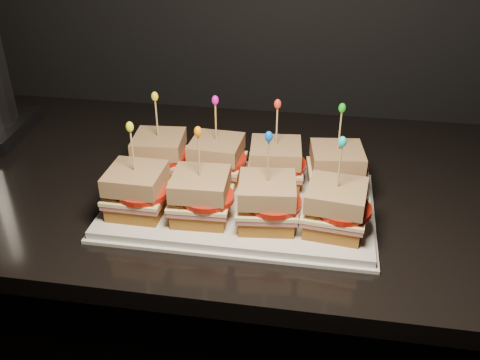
# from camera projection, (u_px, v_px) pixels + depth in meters

# --- Properties ---
(cabinet) EXTENTS (2.59, 0.64, 0.86)m
(cabinet) POSITION_uv_depth(u_px,v_px,m) (215.00, 345.00, 1.25)
(cabinet) COLOR black
(cabinet) RESTS_ON ground
(granite_slab) EXTENTS (2.63, 0.68, 0.03)m
(granite_slab) POSITION_uv_depth(u_px,v_px,m) (210.00, 182.00, 1.03)
(granite_slab) COLOR black
(granite_slab) RESTS_ON cabinet
(platter) EXTENTS (0.44, 0.27, 0.02)m
(platter) POSITION_uv_depth(u_px,v_px,m) (240.00, 203.00, 0.92)
(platter) COLOR silver
(platter) RESTS_ON granite_slab
(platter_rim) EXTENTS (0.45, 0.29, 0.01)m
(platter_rim) POSITION_uv_depth(u_px,v_px,m) (240.00, 206.00, 0.92)
(platter_rim) COLOR silver
(platter_rim) RESTS_ON granite_slab
(sandwich_0_bread_bot) EXTENTS (0.09, 0.09, 0.02)m
(sandwich_0_bread_bot) POSITION_uv_depth(u_px,v_px,m) (161.00, 168.00, 0.98)
(sandwich_0_bread_bot) COLOR brown
(sandwich_0_bread_bot) RESTS_ON platter
(sandwich_0_ham) EXTENTS (0.10, 0.10, 0.01)m
(sandwich_0_ham) POSITION_uv_depth(u_px,v_px,m) (160.00, 160.00, 0.97)
(sandwich_0_ham) COLOR #B25956
(sandwich_0_ham) RESTS_ON sandwich_0_bread_bot
(sandwich_0_cheese) EXTENTS (0.10, 0.10, 0.01)m
(sandwich_0_cheese) POSITION_uv_depth(u_px,v_px,m) (160.00, 157.00, 0.97)
(sandwich_0_cheese) COLOR #F9E89E
(sandwich_0_cheese) RESTS_ON sandwich_0_ham
(sandwich_0_tomato) EXTENTS (0.09, 0.09, 0.01)m
(sandwich_0_tomato) POSITION_uv_depth(u_px,v_px,m) (165.00, 155.00, 0.96)
(sandwich_0_tomato) COLOR #B51B0D
(sandwich_0_tomato) RESTS_ON sandwich_0_cheese
(sandwich_0_bread_top) EXTENTS (0.09, 0.09, 0.03)m
(sandwich_0_bread_top) POSITION_uv_depth(u_px,v_px,m) (159.00, 144.00, 0.96)
(sandwich_0_bread_top) COLOR #652F0E
(sandwich_0_bread_top) RESTS_ON sandwich_0_tomato
(sandwich_0_pick) EXTENTS (0.00, 0.00, 0.09)m
(sandwich_0_pick) POSITION_uv_depth(u_px,v_px,m) (157.00, 121.00, 0.93)
(sandwich_0_pick) COLOR tan
(sandwich_0_pick) RESTS_ON sandwich_0_bread_top
(sandwich_0_frill) EXTENTS (0.01, 0.01, 0.02)m
(sandwich_0_frill) POSITION_uv_depth(u_px,v_px,m) (155.00, 96.00, 0.91)
(sandwich_0_frill) COLOR yellow
(sandwich_0_frill) RESTS_ON sandwich_0_pick
(sandwich_1_bread_bot) EXTENTS (0.09, 0.09, 0.02)m
(sandwich_1_bread_bot) POSITION_uv_depth(u_px,v_px,m) (217.00, 172.00, 0.97)
(sandwich_1_bread_bot) COLOR brown
(sandwich_1_bread_bot) RESTS_ON platter
(sandwich_1_ham) EXTENTS (0.10, 0.10, 0.01)m
(sandwich_1_ham) POSITION_uv_depth(u_px,v_px,m) (217.00, 165.00, 0.96)
(sandwich_1_ham) COLOR #B25956
(sandwich_1_ham) RESTS_ON sandwich_1_bread_bot
(sandwich_1_cheese) EXTENTS (0.10, 0.10, 0.01)m
(sandwich_1_cheese) POSITION_uv_depth(u_px,v_px,m) (217.00, 161.00, 0.96)
(sandwich_1_cheese) COLOR #F9E89E
(sandwich_1_cheese) RESTS_ON sandwich_1_ham
(sandwich_1_tomato) EXTENTS (0.09, 0.09, 0.01)m
(sandwich_1_tomato) POSITION_uv_depth(u_px,v_px,m) (223.00, 160.00, 0.95)
(sandwich_1_tomato) COLOR #B51B0D
(sandwich_1_tomato) RESTS_ON sandwich_1_cheese
(sandwich_1_bread_top) EXTENTS (0.09, 0.09, 0.03)m
(sandwich_1_bread_top) POSITION_uv_depth(u_px,v_px,m) (216.00, 148.00, 0.94)
(sandwich_1_bread_top) COLOR #652F0E
(sandwich_1_bread_top) RESTS_ON sandwich_1_tomato
(sandwich_1_pick) EXTENTS (0.00, 0.00, 0.09)m
(sandwich_1_pick) POSITION_uv_depth(u_px,v_px,m) (216.00, 125.00, 0.92)
(sandwich_1_pick) COLOR tan
(sandwich_1_pick) RESTS_ON sandwich_1_bread_top
(sandwich_1_frill) EXTENTS (0.01, 0.01, 0.02)m
(sandwich_1_frill) POSITION_uv_depth(u_px,v_px,m) (215.00, 100.00, 0.90)
(sandwich_1_frill) COLOR #D513AC
(sandwich_1_frill) RESTS_ON sandwich_1_pick
(sandwich_2_bread_bot) EXTENTS (0.09, 0.09, 0.02)m
(sandwich_2_bread_bot) POSITION_uv_depth(u_px,v_px,m) (275.00, 177.00, 0.95)
(sandwich_2_bread_bot) COLOR brown
(sandwich_2_bread_bot) RESTS_ON platter
(sandwich_2_ham) EXTENTS (0.10, 0.10, 0.01)m
(sandwich_2_ham) POSITION_uv_depth(u_px,v_px,m) (275.00, 169.00, 0.94)
(sandwich_2_ham) COLOR #B25956
(sandwich_2_ham) RESTS_ON sandwich_2_bread_bot
(sandwich_2_cheese) EXTENTS (0.10, 0.10, 0.01)m
(sandwich_2_cheese) POSITION_uv_depth(u_px,v_px,m) (275.00, 166.00, 0.94)
(sandwich_2_cheese) COLOR #F9E89E
(sandwich_2_cheese) RESTS_ON sandwich_2_ham
(sandwich_2_tomato) EXTENTS (0.09, 0.09, 0.01)m
(sandwich_2_tomato) POSITION_uv_depth(u_px,v_px,m) (282.00, 164.00, 0.93)
(sandwich_2_tomato) COLOR #B51B0D
(sandwich_2_tomato) RESTS_ON sandwich_2_cheese
(sandwich_2_bread_top) EXTENTS (0.09, 0.09, 0.03)m
(sandwich_2_bread_top) POSITION_uv_depth(u_px,v_px,m) (276.00, 152.00, 0.93)
(sandwich_2_bread_top) COLOR #652F0E
(sandwich_2_bread_top) RESTS_ON sandwich_2_tomato
(sandwich_2_pick) EXTENTS (0.00, 0.00, 0.09)m
(sandwich_2_pick) POSITION_uv_depth(u_px,v_px,m) (277.00, 129.00, 0.91)
(sandwich_2_pick) COLOR tan
(sandwich_2_pick) RESTS_ON sandwich_2_bread_top
(sandwich_2_frill) EXTENTS (0.01, 0.01, 0.02)m
(sandwich_2_frill) POSITION_uv_depth(u_px,v_px,m) (278.00, 104.00, 0.88)
(sandwich_2_frill) COLOR red
(sandwich_2_frill) RESTS_ON sandwich_2_pick
(sandwich_3_bread_bot) EXTENTS (0.10, 0.10, 0.02)m
(sandwich_3_bread_bot) POSITION_uv_depth(u_px,v_px,m) (335.00, 182.00, 0.94)
(sandwich_3_bread_bot) COLOR brown
(sandwich_3_bread_bot) RESTS_ON platter
(sandwich_3_ham) EXTENTS (0.10, 0.10, 0.01)m
(sandwich_3_ham) POSITION_uv_depth(u_px,v_px,m) (335.00, 174.00, 0.93)
(sandwich_3_ham) COLOR #B25956
(sandwich_3_ham) RESTS_ON sandwich_3_bread_bot
(sandwich_3_cheese) EXTENTS (0.11, 0.10, 0.01)m
(sandwich_3_cheese) POSITION_uv_depth(u_px,v_px,m) (336.00, 171.00, 0.93)
(sandwich_3_cheese) COLOR #F9E89E
(sandwich_3_cheese) RESTS_ON sandwich_3_ham
(sandwich_3_tomato) EXTENTS (0.09, 0.09, 0.01)m
(sandwich_3_tomato) POSITION_uv_depth(u_px,v_px,m) (343.00, 169.00, 0.92)
(sandwich_3_tomato) COLOR #B51B0D
(sandwich_3_tomato) RESTS_ON sandwich_3_cheese
(sandwich_3_bread_top) EXTENTS (0.10, 0.10, 0.03)m
(sandwich_3_bread_top) POSITION_uv_depth(u_px,v_px,m) (337.00, 157.00, 0.91)
(sandwich_3_bread_top) COLOR #652F0E
(sandwich_3_bread_top) RESTS_ON sandwich_3_tomato
(sandwich_3_pick) EXTENTS (0.00, 0.00, 0.09)m
(sandwich_3_pick) POSITION_uv_depth(u_px,v_px,m) (340.00, 133.00, 0.89)
(sandwich_3_pick) COLOR tan
(sandwich_3_pick) RESTS_ON sandwich_3_bread_top
(sandwich_3_frill) EXTENTS (0.01, 0.01, 0.02)m
(sandwich_3_frill) POSITION_uv_depth(u_px,v_px,m) (342.00, 108.00, 0.87)
(sandwich_3_frill) COLOR #1AB118
(sandwich_3_frill) RESTS_ON sandwich_3_pick
(sandwich_4_bread_bot) EXTENTS (0.09, 0.09, 0.02)m
(sandwich_4_bread_bot) POSITION_uv_depth(u_px,v_px,m) (139.00, 205.00, 0.87)
(sandwich_4_bread_bot) COLOR brown
(sandwich_4_bread_bot) RESTS_ON platter
(sandwich_4_ham) EXTENTS (0.10, 0.09, 0.01)m
(sandwich_4_ham) POSITION_uv_depth(u_px,v_px,m) (138.00, 196.00, 0.87)
(sandwich_4_ham) COLOR #B25956
(sandwich_4_ham) RESTS_ON sandwich_4_bread_bot
(sandwich_4_cheese) EXTENTS (0.10, 0.09, 0.01)m
(sandwich_4_cheese) POSITION_uv_depth(u_px,v_px,m) (137.00, 193.00, 0.86)
(sandwich_4_cheese) COLOR #F9E89E
(sandwich_4_cheese) RESTS_ON sandwich_4_ham
(sandwich_4_tomato) EXTENTS (0.09, 0.09, 0.01)m
(sandwich_4_tomato) POSITION_uv_depth(u_px,v_px,m) (143.00, 191.00, 0.85)
(sandwich_4_tomato) COLOR #B51B0D
(sandwich_4_tomato) RESTS_ON sandwich_4_cheese
(sandwich_4_bread_top) EXTENTS (0.09, 0.09, 0.03)m
(sandwich_4_bread_top) POSITION_uv_depth(u_px,v_px,m) (136.00, 178.00, 0.85)
(sandwich_4_bread_top) COLOR #652F0E
(sandwich_4_bread_top) RESTS_ON sandwich_4_tomato
(sandwich_4_pick) EXTENTS (0.00, 0.00, 0.09)m
(sandwich_4_pick) POSITION_uv_depth(u_px,v_px,m) (133.00, 153.00, 0.83)
(sandwich_4_pick) COLOR tan
(sandwich_4_pick) RESTS_ON sandwich_4_bread_top
(sandwich_4_frill) EXTENTS (0.01, 0.01, 0.02)m
(sandwich_4_frill) POSITION_uv_depth(u_px,v_px,m) (130.00, 127.00, 0.80)
(sandwich_4_frill) COLOR yellow
(sandwich_4_frill) RESTS_ON sandwich_4_pick
(sandwich_5_bread_bot) EXTENTS (0.09, 0.09, 0.02)m
(sandwich_5_bread_bot) POSITION_uv_depth(u_px,v_px,m) (201.00, 210.00, 0.86)
(sandwich_5_bread_bot) COLOR brown
(sandwich_5_bread_bot) RESTS_ON platter
(sandwich_5_ham) EXTENTS (0.10, 0.09, 0.01)m
(sandwich_5_ham) POSITION_uv_depth(u_px,v_px,m) (201.00, 202.00, 0.85)
(sandwich_5_ham) COLOR #B25956
(sandwich_5_ham) RESTS_ON sandwich_5_bread_bot
(sandwich_5_cheese) EXTENTS (0.10, 0.10, 0.01)m
(sandwich_5_cheese) POSITION_uv_depth(u_px,v_px,m) (201.00, 198.00, 0.85)
(sandwich_5_cheese) COLOR #F9E89E
(sandwich_5_cheese) RESTS_ON sandwich_5_ham
(sandwich_5_tomato) EXTENTS (0.09, 0.09, 0.01)m
(sandwich_5_tomato) POSITION_uv_depth(u_px,v_px,m) (207.00, 197.00, 0.84)
(sandwich_5_tomato) COLOR #B51B0D
(sandwich_5_tomato) RESTS_ON sandwich_5_cheese
(sandwich_5_bread_top) EXTENTS (0.09, 0.09, 0.03)m
(sandwich_5_bread_top) POSITION_uv_depth(u_px,v_px,m) (200.00, 184.00, 0.83)
(sandwich_5_bread_top) COLOR #652F0E
(sandwich_5_bread_top) RESTS_ON sandwich_5_tomato
(sandwich_5_pick) EXTENTS (0.00, 0.00, 0.09)m
(sandwich_5_pick) POSITION_uv_depth(u_px,v_px,m) (199.00, 158.00, 0.81)
(sandwich_5_pick) COLOR tan
(sandwich_5_pick) RESTS_ON sandwich_5_bread_top
(sandwich_5_frill) EXTENTS (0.01, 0.01, 0.02)m
(sandwich_5_frill) POSITION_uv_depth(u_px,v_px,m) (198.00, 132.00, 0.79)
(sandwich_5_frill) COLOR orange
(sandwich_5_frill) RESTS_ON sandwich_5_pick
(sandwich_6_bread_bot) EXTENTS (0.09, 0.09, 0.02)m
(sandwich_6_bread_bot) POSITION_uv_depth(u_px,v_px,m) (266.00, 216.00, 0.84)
(sandwich_6_bread_bot) COLOR brown
(sandwich_6_bread_bot) RESTS_ON platter
(sandwich_6_ham) EXTENTS (0.10, 0.10, 0.01)m
(sandwich_6_ham) POSITION_uv_depth(u_px,v_px,m) (267.00, 208.00, 0.84)
(sandwich_6_ham) COLOR #B25956
(sandwich_6_ham) RESTS_ON sandwich_6_bread_bot
(sandwich_6_cheese) EXTENTS (0.10, 0.10, 0.01)m
(sandwich_6_cheese) POSITION_uv_depth(u_px,v_px,m) (267.00, 204.00, 0.83)
(sandwich_6_cheese) COLOR #F9E89E
(sandwich_6_cheese) RESTS_ON sandwich_6_ham
(sandwich_6_tomato) EXTENTS (0.09, 0.09, 0.01)m
(sandwich_6_tomato) POSITION_uv_depth(u_px,v_px,m) (274.00, 203.00, 0.82)
(sandwich_6_tomato) COLOR #B51B0D
(sandwich_6_tomato) RESTS_ON sandwich_6_cheese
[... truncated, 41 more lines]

